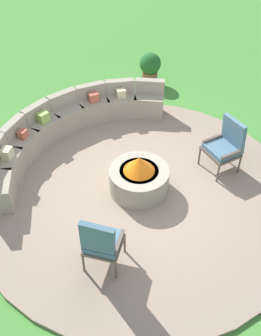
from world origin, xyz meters
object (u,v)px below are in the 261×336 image
Objects in this scene: curved_stone_bench at (66,128)px; lounge_chair_front_right at (226,144)px; fire_pit at (139,177)px; lounge_chair_front_left at (101,242)px; potted_plant_4 at (150,67)px.

lounge_chair_front_right reaches higher than curved_stone_bench.
lounge_chair_front_right is at bearing -27.21° from fire_pit.
curved_stone_bench is at bearing 121.16° from lounge_chair_front_left.
potted_plant_4 is (3.16, 2.37, 0.10)m from fire_pit.
curved_stone_bench is 3.09m from potted_plant_4.
lounge_chair_front_right reaches higher than fire_pit.
potted_plant_4 reaches higher than fire_pit.
potted_plant_4 is at bearing -8.19° from lounge_chair_front_right.
lounge_chair_front_right is at bearing -62.92° from curved_stone_bench.
fire_pit is at bearing 81.90° from lounge_chair_front_right.
lounge_chair_front_left is 1.09× the size of lounge_chair_front_right.
potted_plant_4 is at bearing 36.96° from fire_pit.
lounge_chair_front_left is 3.11m from lounge_chair_front_right.
lounge_chair_front_right is (1.44, -2.82, 0.23)m from curved_stone_bench.
curved_stone_bench is at bearing -173.62° from potted_plant_4.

